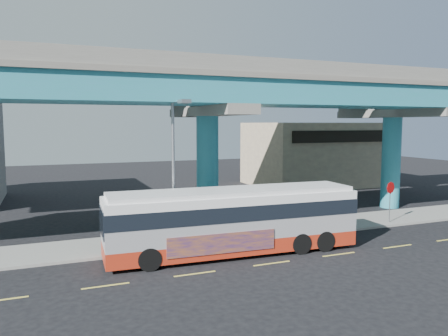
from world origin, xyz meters
name	(u,v)px	position (x,y,z in m)	size (l,w,h in m)	color
ground	(269,262)	(0.00, 0.00, 0.00)	(120.00, 120.00, 0.00)	black
sidewalk	(227,235)	(0.00, 5.50, 0.07)	(70.00, 4.00, 0.15)	gray
lane_markings	(272,263)	(0.00, -0.30, 0.01)	(58.00, 0.12, 0.01)	#D8C64C
viaduct	(207,90)	(0.00, 9.11, 9.14)	(52.00, 12.40, 11.70)	teal
building_beige	(315,154)	(18.00, 22.98, 3.51)	(14.00, 10.23, 7.00)	tan
transit_bus	(234,218)	(-1.08, 1.97, 1.90)	(13.60, 3.49, 3.46)	#A52713
street_lamp	(176,152)	(-3.78, 3.43, 5.39)	(0.50, 2.62, 8.10)	gray
stop_sign	(390,193)	(11.54, 4.18, 2.19)	(0.83, 0.22, 2.81)	gray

